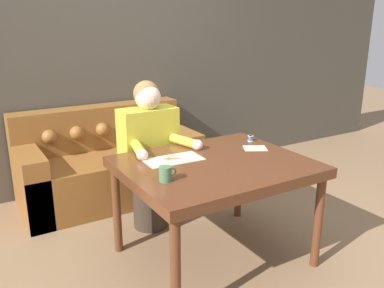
% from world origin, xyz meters
% --- Properties ---
extents(ground_plane, '(16.00, 16.00, 0.00)m').
position_xyz_m(ground_plane, '(0.00, 0.00, 0.00)').
color(ground_plane, '#846647').
extents(wall_back, '(8.00, 0.06, 2.60)m').
position_xyz_m(wall_back, '(0.00, 1.80, 1.30)').
color(wall_back, '#474238').
rests_on(wall_back, ground_plane).
extents(dining_table, '(1.22, 1.00, 0.73)m').
position_xyz_m(dining_table, '(0.11, 0.00, 0.66)').
color(dining_table, '#562D19').
rests_on(dining_table, ground_plane).
extents(couch, '(1.63, 0.78, 0.85)m').
position_xyz_m(couch, '(-0.16, 1.40, 0.31)').
color(couch, brown).
rests_on(couch, ground_plane).
extents(person, '(0.52, 0.55, 1.20)m').
position_xyz_m(person, '(-0.07, 0.66, 0.61)').
color(person, '#33281E').
rests_on(person, ground_plane).
extents(pattern_paper_main, '(0.40, 0.22, 0.00)m').
position_xyz_m(pattern_paper_main, '(-0.11, 0.18, 0.73)').
color(pattern_paper_main, beige).
rests_on(pattern_paper_main, dining_table).
extents(pattern_paper_offcut, '(0.21, 0.20, 0.00)m').
position_xyz_m(pattern_paper_offcut, '(0.53, 0.10, 0.73)').
color(pattern_paper_offcut, beige).
rests_on(pattern_paper_offcut, dining_table).
extents(scissors, '(0.21, 0.15, 0.01)m').
position_xyz_m(scissors, '(-0.11, 0.19, 0.73)').
color(scissors, silver).
rests_on(scissors, dining_table).
extents(mug, '(0.11, 0.08, 0.09)m').
position_xyz_m(mug, '(-0.33, -0.13, 0.77)').
color(mug, '#47704C').
rests_on(mug, dining_table).
extents(thread_spool, '(0.04, 0.04, 0.05)m').
position_xyz_m(thread_spool, '(0.62, 0.26, 0.75)').
color(thread_spool, '#3366B2').
rests_on(thread_spool, dining_table).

